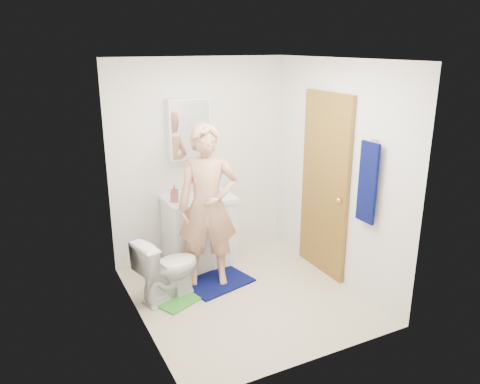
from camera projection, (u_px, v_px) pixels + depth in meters
name	position (u px, v px, depth m)	size (l,w,h in m)	color
floor	(246.00, 296.00, 4.94)	(2.20, 2.40, 0.02)	beige
ceiling	(247.00, 58.00, 4.21)	(2.20, 2.40, 0.02)	white
wall_back	(200.00, 160.00, 5.61)	(2.20, 0.02, 2.40)	white
wall_front	(319.00, 228.00, 3.54)	(2.20, 0.02, 2.40)	white
wall_left	(134.00, 203.00, 4.10)	(0.02, 2.40, 2.40)	white
wall_right	(337.00, 173.00, 5.05)	(0.02, 2.40, 2.40)	white
vanity_cabinet	(199.00, 232.00, 5.53)	(0.75, 0.55, 0.80)	white
countertop	(198.00, 198.00, 5.40)	(0.79, 0.59, 0.05)	white
sink_basin	(198.00, 197.00, 5.40)	(0.40, 0.40, 0.03)	white
faucet	(192.00, 187.00, 5.53)	(0.03, 0.03, 0.12)	silver
medicine_cabinet	(189.00, 129.00, 5.36)	(0.50, 0.12, 0.70)	white
mirror_panel	(191.00, 130.00, 5.31)	(0.46, 0.01, 0.66)	white
door	(324.00, 185.00, 5.21)	(0.05, 0.80, 2.05)	olive
door_knob	(339.00, 200.00, 4.94)	(0.07, 0.07, 0.07)	gold
towel	(368.00, 183.00, 4.51)	(0.03, 0.24, 0.80)	#080E4D
towel_hook	(375.00, 140.00, 4.40)	(0.02, 0.02, 0.06)	silver
toilet	(168.00, 268.00, 4.79)	(0.38, 0.67, 0.68)	white
bath_mat	(218.00, 282.00, 5.18)	(0.70, 0.50, 0.02)	#080E4D
green_rug	(177.00, 298.00, 4.86)	(0.50, 0.42, 0.02)	green
soap_dispenser	(174.00, 193.00, 5.19)	(0.09, 0.09, 0.19)	#AB544F
toothbrush_cup	(205.00, 188.00, 5.55)	(0.13, 0.13, 0.10)	#633D88
man	(208.00, 206.00, 4.93)	(0.64, 0.42, 1.75)	tan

